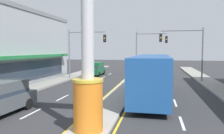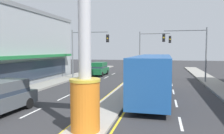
% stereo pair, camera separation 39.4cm
% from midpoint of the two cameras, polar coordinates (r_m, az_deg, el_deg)
% --- Properties ---
extents(median_strip, '(1.83, 52.00, 0.14)m').
position_cam_midpoint_polar(median_strip, '(20.86, 2.71, -5.65)').
color(median_strip, '#A39E93').
rests_on(median_strip, ground).
extents(sidewalk_left, '(2.27, 60.00, 0.18)m').
position_cam_midpoint_polar(sidewalk_left, '(22.06, -21.06, -5.33)').
color(sidewalk_left, gray).
rests_on(sidewalk_left, ground).
extents(lane_markings, '(8.57, 52.00, 0.01)m').
position_cam_midpoint_polar(lane_markings, '(19.56, 2.10, -6.52)').
color(lane_markings, silver).
rests_on(lane_markings, ground).
extents(district_sign, '(7.59, 1.35, 8.36)m').
position_cam_midpoint_polar(district_sign, '(9.69, -7.46, 8.41)').
color(district_sign, orange).
rests_on(district_sign, median_strip).
extents(traffic_light_left_side, '(4.86, 0.46, 6.20)m').
position_cam_midpoint_polar(traffic_light_left_side, '(27.91, -7.96, 5.45)').
color(traffic_light_left_side, slate).
rests_on(traffic_light_left_side, ground).
extents(traffic_light_right_side, '(4.86, 0.46, 6.20)m').
position_cam_midpoint_polar(traffic_light_right_side, '(26.63, 18.09, 5.34)').
color(traffic_light_right_side, slate).
rests_on(traffic_light_right_side, ground).
extents(traffic_light_median_far, '(4.20, 0.46, 6.20)m').
position_cam_midpoint_polar(traffic_light_median_far, '(30.63, 8.72, 5.25)').
color(traffic_light_median_far, slate).
rests_on(traffic_light_median_far, ground).
extents(bus_near_right_lane, '(2.67, 11.23, 3.26)m').
position_cam_midpoint_polar(bus_near_right_lane, '(17.35, 9.57, -1.74)').
color(bus_near_right_lane, '#1E5199').
rests_on(bus_near_right_lane, ground).
extents(suv_far_right_lane, '(2.00, 4.62, 1.90)m').
position_cam_midpoint_polar(suv_far_right_lane, '(32.60, -4.56, -0.42)').
color(suv_far_right_lane, '#14562D').
rests_on(suv_far_right_lane, ground).
extents(suv_near_left_lane, '(2.13, 4.68, 1.90)m').
position_cam_midpoint_polar(suv_near_left_lane, '(14.47, -27.43, -6.93)').
color(suv_near_left_lane, '#4C5156').
rests_on(suv_near_left_lane, ground).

